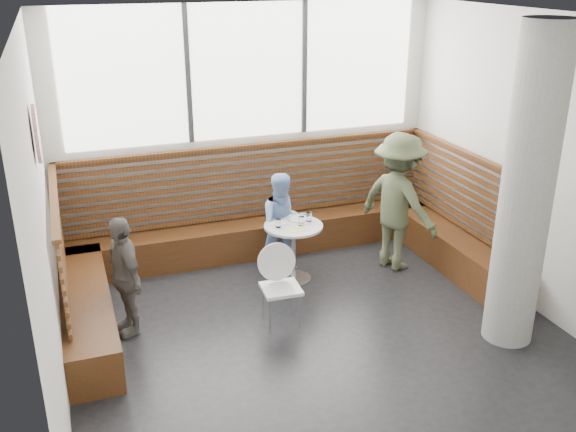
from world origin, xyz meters
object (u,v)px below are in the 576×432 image
object	(u,v)px
child_left	(124,276)
adult_man	(398,202)
child_back	(284,224)
cafe_chair	(279,279)
concrete_column	(527,192)
cafe_table	(293,241)

from	to	relation	value
child_left	adult_man	bearing A→B (deg)	83.12
child_back	child_left	xyz separation A→B (m)	(-2.01, -0.78, 0.01)
cafe_chair	adult_man	bearing A→B (deg)	26.36
concrete_column	child_back	size ratio (longest dim) A/B	2.50
child_left	concrete_column	bearing A→B (deg)	54.61
child_back	adult_man	bearing A→B (deg)	-11.76
cafe_table	cafe_chair	size ratio (longest dim) A/B	0.83
adult_man	child_back	size ratio (longest dim) A/B	1.37
adult_man	child_back	xyz separation A→B (m)	(-1.38, 0.36, -0.23)
cafe_table	child_left	size ratio (longest dim) A/B	0.56
cafe_table	child_left	xyz separation A→B (m)	(-2.04, -0.51, 0.13)
cafe_table	child_back	size ratio (longest dim) A/B	0.57
cafe_chair	child_left	distance (m)	1.60
cafe_table	child_back	xyz separation A→B (m)	(-0.03, 0.27, 0.12)
cafe_table	child_back	world-z (taller)	child_back
concrete_column	cafe_chair	distance (m)	2.64
cafe_table	child_left	world-z (taller)	child_left
adult_man	concrete_column	bearing A→B (deg)	167.14
adult_man	child_left	bearing A→B (deg)	75.19
adult_man	child_left	size ratio (longest dim) A/B	1.35
adult_man	child_left	world-z (taller)	adult_man
cafe_table	cafe_chair	distance (m)	0.99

